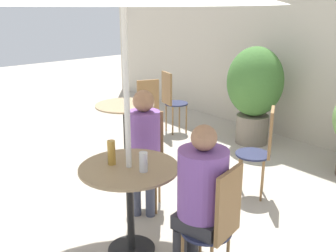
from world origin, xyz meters
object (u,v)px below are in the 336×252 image
object	(u,v)px
bistro_chair_0	(218,220)
beer_glass_0	(111,153)
seated_person_0	(200,193)
bistro_chair_3	(171,97)
seated_person_1	(144,140)
bistro_chair_1	(147,151)
cafe_table_near	(130,186)
potted_plant_0	(255,88)
bistro_chair_4	(262,145)
cafe_table_far	(125,118)
beer_glass_1	(143,162)
bistro_chair_5	(147,106)

from	to	relation	value
bistro_chair_0	beer_glass_0	distance (m)	0.99
seated_person_0	bistro_chair_3	bearing A→B (deg)	-140.20
bistro_chair_0	seated_person_1	distance (m)	1.28
bistro_chair_1	beer_glass_0	bearing A→B (deg)	-100.57
cafe_table_near	potted_plant_0	size ratio (longest dim) A/B	0.57
bistro_chair_1	potted_plant_0	world-z (taller)	potted_plant_0
bistro_chair_3	bistro_chair_4	size ratio (longest dim) A/B	1.00
cafe_table_far	beer_glass_0	distance (m)	1.87
cafe_table_far	bistro_chair_0	distance (m)	2.54
bistro_chair_1	seated_person_1	distance (m)	0.22
beer_glass_0	bistro_chair_4	bearing A→B (deg)	82.30
cafe_table_far	beer_glass_1	xyz separation A→B (m)	(1.74, -1.02, 0.26)
seated_person_1	bistro_chair_3	bearing A→B (deg)	90.34
seated_person_1	beer_glass_0	size ratio (longest dim) A/B	6.16
bistro_chair_3	beer_glass_1	size ratio (longest dim) A/B	6.22
bistro_chair_0	bistro_chair_4	size ratio (longest dim) A/B	1.00
bistro_chair_4	potted_plant_0	bearing A→B (deg)	-172.42
bistro_chair_1	cafe_table_near	bearing A→B (deg)	-90.00
bistro_chair_4	bistro_chair_5	world-z (taller)	same
bistro_chair_0	seated_person_0	bearing A→B (deg)	-90.00
seated_person_1	bistro_chair_0	bearing A→B (deg)	-56.77
bistro_chair_1	potted_plant_0	size ratio (longest dim) A/B	0.69
seated_person_1	bistro_chair_4	bearing A→B (deg)	20.95
cafe_table_far	potted_plant_0	bearing A→B (deg)	71.48
cafe_table_near	potted_plant_0	distance (m)	3.03
cafe_table_near	bistro_chair_5	bearing A→B (deg)	139.44
bistro_chair_3	potted_plant_0	world-z (taller)	potted_plant_0
bistro_chair_1	beer_glass_1	world-z (taller)	bistro_chair_1
bistro_chair_0	seated_person_0	distance (m)	0.21
bistro_chair_4	beer_glass_0	size ratio (longest dim) A/B	4.88
seated_person_1	potted_plant_0	xyz separation A→B (m)	(-0.55, 2.36, 0.08)
bistro_chair_0	potted_plant_0	world-z (taller)	potted_plant_0
cafe_table_near	beer_glass_0	xyz separation A→B (m)	(-0.13, -0.07, 0.26)
bistro_chair_1	beer_glass_1	distance (m)	0.92
cafe_table_far	seated_person_0	world-z (taller)	seated_person_0
bistro_chair_1	beer_glass_0	xyz separation A→B (m)	(0.42, -0.66, 0.28)
bistro_chair_1	seated_person_0	distance (m)	1.28
cafe_table_near	cafe_table_far	bearing A→B (deg)	146.54
cafe_table_near	beer_glass_0	size ratio (longest dim) A/B	3.99
bistro_chair_1	bistro_chair_5	xyz separation A→B (m)	(-1.34, 1.02, 0.00)
cafe_table_near	beer_glass_0	bearing A→B (deg)	-150.03
bistro_chair_4	bistro_chair_3	bearing A→B (deg)	-139.85
bistro_chair_5	beer_glass_1	world-z (taller)	bistro_chair_5
bistro_chair_4	potted_plant_0	distance (m)	1.68
bistro_chair_1	bistro_chair_5	bearing A→B (deg)	99.87
cafe_table_near	cafe_table_far	size ratio (longest dim) A/B	1.04
potted_plant_0	cafe_table_far	bearing A→B (deg)	-108.52
bistro_chair_1	seated_person_1	xyz separation A→B (m)	(0.10, -0.11, 0.16)
bistro_chair_4	beer_glass_1	size ratio (longest dim) A/B	6.22
bistro_chair_1	cafe_table_far	bearing A→B (deg)	113.40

